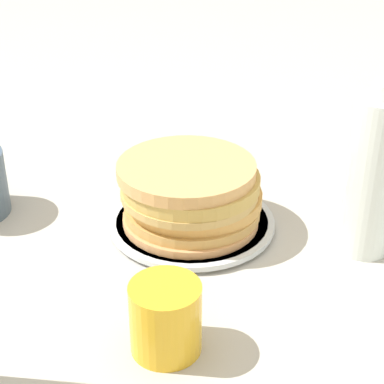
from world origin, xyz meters
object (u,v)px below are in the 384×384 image
at_px(plate, 192,223).
at_px(pancake_stack, 191,192).
at_px(juice_glass, 166,318).
at_px(water_bottle_far, 373,176).

xyz_separation_m(plate, pancake_stack, (0.00, -0.00, 0.05)).
height_order(pancake_stack, juice_glass, pancake_stack).
bearing_deg(pancake_stack, plate, 159.39).
xyz_separation_m(juice_glass, water_bottle_far, (-0.20, -0.23, 0.06)).
bearing_deg(plate, pancake_stack, -20.61).
height_order(juice_glass, water_bottle_far, water_bottle_far).
distance_m(plate, pancake_stack, 0.05).
height_order(plate, pancake_stack, pancake_stack).
xyz_separation_m(pancake_stack, juice_glass, (-0.03, 0.23, -0.01)).
distance_m(plate, water_bottle_far, 0.24).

